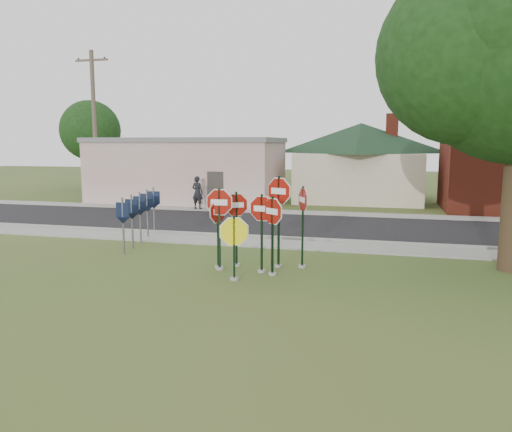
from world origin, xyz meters
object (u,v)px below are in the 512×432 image
(stop_sign_center, at_px, (262,223))
(utility_pole_near, at_px, (95,125))
(pedestrian, at_px, (197,193))
(stop_sign_yellow, at_px, (234,241))
(stop_sign_left, at_px, (219,216))

(stop_sign_center, relative_size, utility_pole_near, 0.26)
(utility_pole_near, bearing_deg, pedestrian, -7.94)
(stop_sign_yellow, bearing_deg, utility_pole_near, 132.62)
(utility_pole_near, distance_m, pedestrian, 8.25)
(stop_sign_left, distance_m, pedestrian, 14.10)
(stop_sign_center, height_order, utility_pole_near, utility_pole_near)
(pedestrian, bearing_deg, stop_sign_center, 129.98)
(stop_sign_yellow, bearing_deg, stop_sign_center, 61.75)
(stop_sign_center, bearing_deg, utility_pole_near, 135.77)
(stop_sign_center, relative_size, stop_sign_left, 0.93)
(stop_sign_yellow, relative_size, stop_sign_left, 0.74)
(stop_sign_yellow, height_order, stop_sign_left, stop_sign_left)
(stop_sign_yellow, relative_size, pedestrian, 1.03)
(stop_sign_left, bearing_deg, pedestrian, 114.06)
(stop_sign_left, xyz_separation_m, utility_pole_near, (-12.92, 13.87, 3.31))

